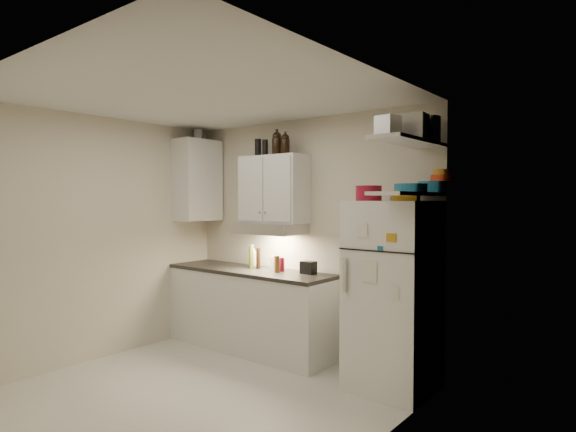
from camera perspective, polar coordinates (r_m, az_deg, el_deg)
The scene contains 36 objects.
floor at distance 4.57m, azimuth -10.18°, elevation -20.22°, with size 3.20×3.00×0.02m, color beige.
ceiling at distance 4.32m, azimuth -10.40°, elevation 13.93°, with size 3.20×3.00×0.02m, color silver.
back_wall at distance 5.36m, azimuth 1.99°, elevation -2.44°, with size 3.20×0.02×2.60m, color beige.
left_wall at distance 5.56m, azimuth -21.27°, elevation -2.41°, with size 0.02×3.00×2.60m, color beige.
right_wall at distance 3.22m, azimuth 8.97°, elevation -5.42°, with size 0.02×3.00×2.60m, color beige.
base_cabinet at distance 5.60m, azimuth -4.56°, elevation -11.15°, with size 2.10×0.60×0.88m, color silver.
countertop at distance 5.52m, azimuth -4.58°, elevation -6.49°, with size 2.10×0.62×0.04m, color #262421.
upper_cabinet at distance 5.39m, azimuth -1.68°, elevation 3.17°, with size 0.80×0.33×0.75m, color silver.
side_cabinet at distance 6.10m, azimuth -10.69°, elevation 4.18°, with size 0.33×0.55×1.00m, color silver.
range_hood at distance 5.35m, azimuth -2.13°, elevation -1.48°, with size 0.76×0.46×0.12m, color silver.
fridge at distance 4.47m, azimuth 12.34°, elevation -9.19°, with size 0.70×0.68×1.70m, color white.
shelf_hi at distance 4.21m, azimuth 14.13°, elevation 8.57°, with size 0.30×0.95×0.03m, color silver.
shelf_lo at distance 4.18m, azimuth 14.07°, elevation 2.57°, with size 0.30×0.95×0.03m, color silver.
knife_strip at distance 4.95m, azimuth 8.34°, elevation -2.59°, with size 0.42×0.02×0.03m, color black.
dutch_oven at distance 4.34m, azimuth 9.54°, elevation 2.67°, with size 0.23×0.23×0.13m, color maroon.
book_stack at distance 4.12m, azimuth 13.86°, elevation 2.32°, with size 0.20×0.25×0.08m, color #C68E18.
spice_jar at distance 4.41m, azimuth 12.33°, elevation 2.33°, with size 0.05×0.05×0.09m, color silver.
stock_pot at distance 4.42m, azimuth 15.71°, elevation 9.82°, with size 0.30×0.30×0.21m, color silver.
tin_a at distance 4.20m, azimuth 14.71°, elevation 10.21°, with size 0.21×0.19×0.21m, color #AAAAAD.
tin_b at distance 3.93m, azimuth 11.75°, elevation 10.42°, with size 0.16×0.16×0.16m, color #AAAAAD.
bowl_teal at distance 4.50m, azimuth 16.67°, elevation 3.32°, with size 0.25×0.25×0.10m, color #186086.
bowl_orange at distance 4.58m, azimuth 17.76°, elevation 4.28°, with size 0.20×0.20×0.06m, color red.
bowl_yellow at distance 4.58m, azimuth 17.77°, elevation 4.96°, with size 0.15×0.15×0.05m, color #C28A22.
plates at distance 4.09m, azimuth 14.33°, elevation 3.26°, with size 0.27×0.27×0.07m, color #186086.
growler_a at distance 5.32m, azimuth -1.34°, elevation 8.64°, with size 0.11×0.11×0.26m, color black, non-canonical shape.
growler_b at distance 5.23m, azimuth -0.33°, elevation 8.56°, with size 0.10×0.10×0.23m, color black, non-canonical shape.
thermos_a at distance 5.50m, azimuth -2.72°, elevation 8.05°, with size 0.06×0.06×0.19m, color black.
thermos_b at distance 5.65m, azimuth -3.58°, elevation 8.01°, with size 0.07×0.07×0.21m, color black.
side_jar at distance 6.23m, azimuth -10.62°, elevation 9.41°, with size 0.11×0.11×0.14m, color silver.
soap_bottle at distance 5.65m, azimuth -4.20°, elevation -4.59°, with size 0.11×0.11×0.29m, color silver.
pepper_mill at distance 5.24m, azimuth -1.33°, elevation -5.71°, with size 0.06×0.06×0.18m, color brown.
oil_bottle at distance 5.55m, azimuth -4.40°, elevation -4.93°, with size 0.05×0.05×0.25m, color #4A5B16.
vinegar_bottle at distance 5.52m, azimuth -3.54°, elevation -5.03°, with size 0.05×0.05×0.24m, color black.
clear_bottle at distance 5.41m, azimuth -1.87°, elevation -5.61°, with size 0.05×0.05×0.16m, color silver.
red_jar at distance 5.33m, azimuth -0.82°, elevation -5.75°, with size 0.08×0.08×0.15m, color maroon.
caddy at distance 5.15m, azimuth 2.44°, elevation -6.12°, with size 0.16×0.11×0.13m, color black.
Camera 1 is at (3.19, -2.77, 1.71)m, focal length 30.00 mm.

